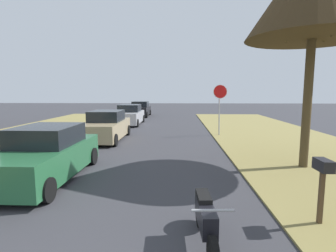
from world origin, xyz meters
The scene contains 7 objects.
stop_sign_far centered at (4.02, 15.37, 2.19)m, with size 0.81×0.43×2.96m.
parked_sedan_green centered at (-2.35, 7.24, 0.72)m, with size 1.94×4.40×1.57m.
parked_sedan_tan centered at (-2.31, 13.69, 0.72)m, with size 1.94×4.40×1.57m.
parked_sedan_silver centered at (-2.33, 20.62, 0.72)m, with size 1.94×4.40×1.57m.
parked_sedan_black centered at (-2.50, 27.72, 0.72)m, with size 1.94×4.40×1.57m.
parked_motorcycle centered at (2.05, 3.88, 0.48)m, with size 0.60×2.05×0.97m.
curbside_mailbox centered at (4.36, 4.70, 1.06)m, with size 0.22×0.44×1.27m.
Camera 1 is at (1.60, -0.28, 2.59)m, focal length 28.22 mm.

